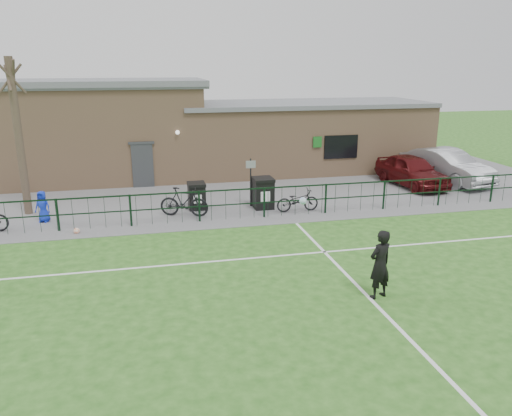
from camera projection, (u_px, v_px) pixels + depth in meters
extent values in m
plane|color=#275B1A|center=(303.00, 320.00, 11.62)|extent=(90.00, 90.00, 0.00)
cube|color=slate|center=(218.00, 186.00, 24.26)|extent=(34.00, 13.00, 0.02)
cube|color=white|center=(240.00, 221.00, 18.93)|extent=(28.00, 0.10, 0.01)
cube|color=white|center=(263.00, 257.00, 15.37)|extent=(28.00, 0.10, 0.01)
cube|color=white|center=(382.00, 311.00, 12.05)|extent=(0.10, 16.00, 0.01)
cube|color=black|center=(239.00, 204.00, 18.95)|extent=(28.00, 0.10, 1.20)
cylinder|color=#423428|center=(19.00, 138.00, 18.92)|extent=(0.30, 0.30, 6.00)
cube|color=black|center=(197.00, 197.00, 20.26)|extent=(0.67, 0.76, 1.00)
cube|color=black|center=(263.00, 194.00, 20.40)|extent=(0.78, 0.89, 1.17)
cylinder|color=black|center=(251.00, 182.00, 20.54)|extent=(0.07, 0.07, 2.00)
imported|color=#4E0E0F|center=(412.00, 170.00, 24.02)|extent=(2.20, 4.53, 1.49)
imported|color=#9A9CA1|center=(446.00, 166.00, 24.74)|extent=(2.87, 5.23, 1.64)
imported|color=black|center=(184.00, 202.00, 19.26)|extent=(1.98, 1.16, 1.15)
imported|color=black|center=(298.00, 200.00, 19.92)|extent=(1.73, 0.63, 0.90)
imported|color=#142DC3|center=(43.00, 207.00, 18.57)|extent=(0.67, 0.55, 1.19)
imported|color=black|center=(380.00, 264.00, 12.52)|extent=(0.76, 0.62, 1.81)
sphere|color=white|center=(303.00, 201.00, 14.71)|extent=(0.22, 0.22, 0.22)
sphere|color=white|center=(77.00, 231.00, 17.46)|extent=(0.21, 0.21, 0.21)
cube|color=tan|center=(209.00, 141.00, 26.58)|extent=(24.00, 5.00, 3.50)
cube|color=tan|center=(82.00, 98.00, 24.60)|extent=(11.52, 5.00, 1.20)
cube|color=slate|center=(80.00, 83.00, 24.40)|extent=(12.02, 5.40, 0.28)
cube|color=slate|center=(304.00, 104.00, 27.17)|extent=(13.44, 5.30, 0.22)
cube|color=#383A3D|center=(143.00, 166.00, 23.67)|extent=(1.00, 0.08, 2.10)
cube|color=black|center=(341.00, 147.00, 25.62)|extent=(1.80, 0.08, 1.20)
cube|color=#19661E|center=(317.00, 142.00, 25.22)|extent=(0.45, 0.04, 0.55)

